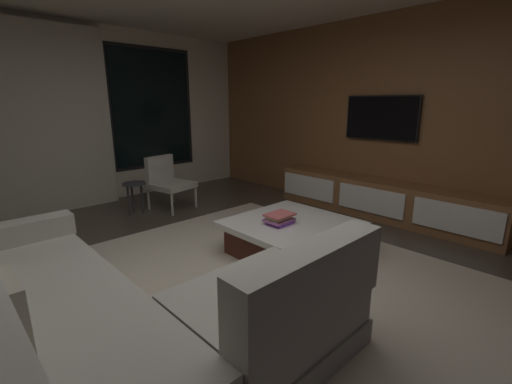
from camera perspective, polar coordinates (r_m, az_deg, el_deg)
floor at (r=3.03m, az=-4.89°, el=-16.27°), size 9.20×9.20×0.00m
back_wall_with_window at (r=5.87m, az=-28.91°, el=10.79°), size 6.60×0.30×2.70m
media_wall at (r=5.10m, az=23.14°, el=11.19°), size 0.12×7.80×2.70m
area_rug at (r=3.16m, az=1.40°, el=-14.65°), size 3.20×3.80×0.01m
sectional_couch at (r=2.37m, az=-22.84°, el=-18.76°), size 1.98×2.50×0.82m
coffee_table at (r=3.63m, az=5.92°, el=-7.52°), size 1.16×1.16×0.36m
book_stack_on_coffee_table at (r=3.49m, az=3.93°, el=-4.44°), size 0.29×0.22×0.11m
accent_chair_near_window at (r=5.32m, az=-14.50°, el=2.00°), size 0.65×0.67×0.78m
side_stool at (r=5.16m, az=-19.55°, el=0.55°), size 0.32×0.32×0.46m
media_console at (r=5.02m, az=20.04°, el=-1.29°), size 0.46×3.10×0.52m
mounted_tv at (r=5.11m, az=20.04°, el=11.47°), size 0.05×1.04×0.60m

